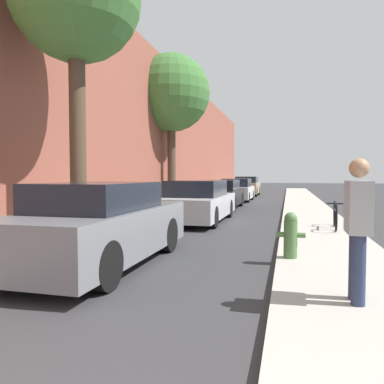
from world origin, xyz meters
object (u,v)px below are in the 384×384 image
(parked_car_grey, at_px, (102,225))
(fire_hydrant, at_px, (290,234))
(pedestrian, at_px, (358,223))
(parked_car_black, at_px, (220,194))
(parked_car_white, at_px, (237,190))
(bicycle, at_px, (335,215))
(street_tree_far, at_px, (171,94))
(parked_car_silver, at_px, (198,202))
(parked_car_champagne, at_px, (247,186))

(parked_car_grey, xyz_separation_m, fire_hydrant, (3.14, 0.86, -0.16))
(pedestrian, bearing_deg, parked_car_black, -162.35)
(parked_car_white, bearing_deg, bicycle, -70.15)
(street_tree_far, relative_size, bicycle, 4.14)
(street_tree_far, xyz_separation_m, pedestrian, (6.27, -12.64, -4.45))
(parked_car_silver, xyz_separation_m, parked_car_champagne, (-0.11, 16.11, 0.04))
(parked_car_grey, relative_size, fire_hydrant, 5.37)
(parked_car_champagne, distance_m, street_tree_far, 12.20)
(parked_car_silver, distance_m, bicycle, 4.40)
(parked_car_champagne, bearing_deg, parked_car_black, -90.28)
(parked_car_black, height_order, fire_hydrant, parked_car_black)
(parked_car_silver, xyz_separation_m, fire_hydrant, (2.97, -5.36, -0.13))
(pedestrian, bearing_deg, parked_car_champagne, -170.18)
(parked_car_grey, relative_size, parked_car_champagne, 1.06)
(parked_car_grey, height_order, parked_car_black, parked_car_grey)
(parked_car_black, distance_m, street_tree_far, 5.40)
(street_tree_far, bearing_deg, parked_car_black, -0.51)
(parked_car_black, relative_size, parked_car_champagne, 1.05)
(parked_car_grey, relative_size, parked_car_black, 1.01)
(street_tree_far, bearing_deg, pedestrian, -63.62)
(parked_car_grey, xyz_separation_m, pedestrian, (3.86, -1.26, 0.33))
(parked_car_grey, bearing_deg, parked_car_white, 89.73)
(parked_car_grey, height_order, parked_car_champagne, parked_car_champagne)
(parked_car_white, relative_size, bicycle, 2.25)
(parked_car_white, relative_size, fire_hydrant, 4.96)
(parked_car_black, distance_m, parked_car_champagne, 10.98)
(fire_hydrant, bearing_deg, parked_car_champagne, 98.17)
(street_tree_far, height_order, fire_hydrant, street_tree_far)
(parked_car_black, height_order, parked_car_champagne, parked_car_champagne)
(parked_car_white, xyz_separation_m, pedestrian, (3.78, -17.80, 0.39))
(parked_car_white, xyz_separation_m, street_tree_far, (-2.49, -5.16, 4.84))
(parked_car_black, distance_m, parked_car_white, 5.19)
(parked_car_champagne, relative_size, bicycle, 2.30)
(bicycle, bearing_deg, street_tree_far, 139.87)
(parked_car_grey, height_order, bicycle, parked_car_grey)
(parked_car_white, distance_m, fire_hydrant, 15.98)
(parked_car_grey, bearing_deg, parked_car_champagne, 89.84)
(parked_car_grey, relative_size, parked_car_white, 1.08)
(parked_car_silver, height_order, parked_car_champagne, parked_car_champagne)
(parked_car_silver, relative_size, pedestrian, 2.87)
(parked_car_black, xyz_separation_m, pedestrian, (3.85, -12.62, 0.38))
(parked_car_grey, xyz_separation_m, bicycle, (4.33, 4.78, -0.20))
(parked_car_white, height_order, fire_hydrant, parked_car_white)
(parked_car_black, bearing_deg, pedestrian, -73.03)
(fire_hydrant, bearing_deg, bicycle, 73.20)
(pedestrian, xyz_separation_m, bicycle, (0.47, 6.03, -0.54))
(parked_car_grey, distance_m, bicycle, 6.45)
(parked_car_champagne, bearing_deg, fire_hydrant, -81.83)
(parked_car_champagne, xyz_separation_m, bicycle, (4.26, -17.56, -0.21))
(street_tree_far, bearing_deg, fire_hydrant, -62.17)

